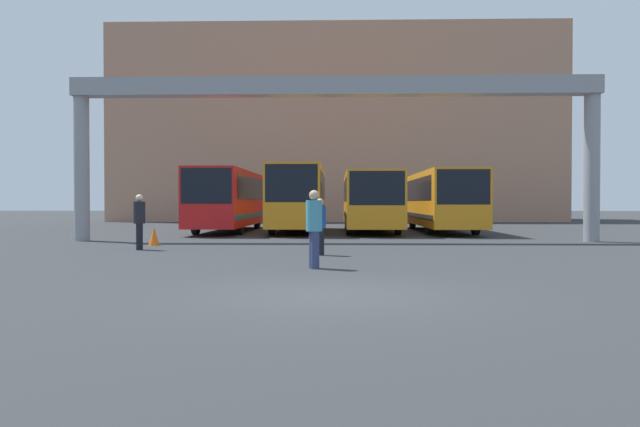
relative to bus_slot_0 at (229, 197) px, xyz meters
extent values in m
plane|color=#2D3033|center=(5.54, -22.25, -1.80)|extent=(200.00, 200.00, 0.00)
cube|color=tan|center=(5.54, 21.48, 5.96)|extent=(36.07, 12.00, 15.53)
cylinder|color=gray|center=(-4.49, -8.09, 1.06)|extent=(0.60, 0.60, 5.72)
cylinder|color=gray|center=(15.57, -8.09, 1.06)|extent=(0.60, 0.60, 5.72)
cube|color=gray|center=(5.54, -8.09, 4.27)|extent=(20.67, 0.80, 0.70)
cube|color=red|center=(0.00, 0.01, -0.07)|extent=(2.41, 11.61, 2.78)
cube|color=black|center=(0.00, -5.78, 0.45)|extent=(2.22, 0.06, 1.55)
cube|color=black|center=(0.00, 0.01, 0.45)|extent=(2.44, 9.87, 1.17)
cube|color=#1966B2|center=(0.00, 0.01, -0.95)|extent=(2.44, 11.03, 0.24)
cylinder|color=black|center=(-1.05, -3.24, -1.32)|extent=(0.28, 0.97, 0.97)
cylinder|color=black|center=(1.05, -3.24, -1.32)|extent=(0.28, 0.97, 0.97)
cylinder|color=black|center=(-1.05, 3.26, -1.32)|extent=(0.28, 0.97, 0.97)
cylinder|color=black|center=(1.05, 3.26, -1.32)|extent=(0.28, 0.97, 0.97)
cube|color=orange|center=(3.69, -0.69, 0.02)|extent=(2.47, 10.21, 2.94)
cube|color=black|center=(3.69, -5.78, 0.56)|extent=(2.27, 0.06, 1.64)
cube|color=black|center=(3.69, -0.69, 0.56)|extent=(2.50, 8.68, 1.23)
cube|color=orange|center=(3.69, -0.69, -0.92)|extent=(2.50, 9.70, 0.24)
cylinder|color=black|center=(2.62, -3.55, -1.26)|extent=(0.28, 1.09, 1.09)
cylinder|color=black|center=(4.77, -3.55, -1.26)|extent=(0.28, 1.09, 1.09)
cylinder|color=black|center=(2.62, 2.17, -1.26)|extent=(0.28, 1.09, 1.09)
cylinder|color=black|center=(4.77, 2.17, -1.26)|extent=(0.28, 1.09, 1.09)
cube|color=orange|center=(7.39, 0.09, -0.14)|extent=(2.60, 11.78, 2.63)
cube|color=black|center=(7.39, -5.78, 0.34)|extent=(2.39, 0.06, 1.47)
cube|color=black|center=(7.39, 0.09, 0.34)|extent=(2.63, 10.01, 1.11)
cube|color=#268C4C|center=(7.39, 0.09, -0.98)|extent=(2.63, 11.19, 0.24)
cylinder|color=black|center=(6.25, -3.20, -1.31)|extent=(0.28, 0.98, 0.98)
cylinder|color=black|center=(8.52, -3.20, -1.31)|extent=(0.28, 0.98, 0.98)
cylinder|color=black|center=(6.25, 3.39, -1.31)|extent=(0.28, 0.98, 0.98)
cylinder|color=black|center=(8.52, 3.39, -1.31)|extent=(0.28, 0.98, 0.98)
cube|color=orange|center=(11.08, 0.04, -0.10)|extent=(2.48, 11.67, 2.70)
cube|color=black|center=(11.08, -5.78, 0.39)|extent=(2.28, 0.06, 1.51)
cube|color=black|center=(11.08, 0.04, 0.39)|extent=(2.51, 9.92, 1.13)
cube|color=black|center=(11.08, 0.04, -0.97)|extent=(2.51, 11.08, 0.24)
cylinder|color=black|center=(10.00, -3.23, -1.31)|extent=(0.28, 0.98, 0.98)
cylinder|color=black|center=(12.16, -3.23, -1.31)|extent=(0.28, 0.98, 0.98)
cylinder|color=black|center=(10.00, 3.31, -1.31)|extent=(0.28, 0.98, 0.98)
cylinder|color=black|center=(12.16, 3.31, -1.31)|extent=(0.28, 0.98, 0.98)
cylinder|color=black|center=(5.21, -14.64, -1.41)|extent=(0.18, 0.18, 0.78)
cylinder|color=black|center=(5.14, -14.50, -1.41)|extent=(0.18, 0.18, 0.78)
cylinder|color=navy|center=(5.17, -14.57, -0.69)|extent=(0.34, 0.34, 0.65)
sphere|color=tan|center=(5.17, -14.57, -0.26)|extent=(0.21, 0.21, 0.21)
cylinder|color=navy|center=(5.16, -18.26, -1.37)|extent=(0.20, 0.20, 0.87)
cylinder|color=navy|center=(5.11, -18.10, -1.37)|extent=(0.20, 0.20, 0.87)
cylinder|color=teal|center=(5.14, -18.18, -0.58)|extent=(0.38, 0.38, 0.72)
sphere|color=tan|center=(5.14, -18.18, -0.10)|extent=(0.23, 0.23, 0.23)
cylinder|color=black|center=(-0.72, -12.62, -1.38)|extent=(0.20, 0.20, 0.85)
cylinder|color=black|center=(-0.69, -12.78, -1.38)|extent=(0.20, 0.20, 0.85)
cylinder|color=black|center=(-0.71, -12.70, -0.60)|extent=(0.37, 0.37, 0.71)
sphere|color=beige|center=(-0.71, -12.70, -0.13)|extent=(0.23, 0.23, 0.23)
cone|color=orange|center=(-0.85, -10.65, -1.47)|extent=(0.38, 0.38, 0.67)
camera|label=1|loc=(5.67, -32.60, -0.26)|focal=35.00mm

